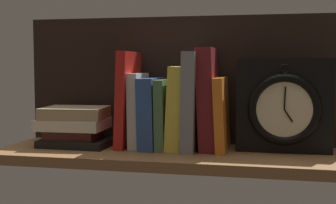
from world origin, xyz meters
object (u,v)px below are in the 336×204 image
(book_orange_pandolfini, at_px, (222,114))
(book_stack_side, at_px, (75,126))
(book_maroon_dawkins, at_px, (208,99))
(book_red_requiem, at_px, (128,99))
(book_yellow_seinlanguage, at_px, (178,108))
(book_green_romantic, at_px, (165,114))
(book_gray_chess, at_px, (193,101))
(framed_clock, at_px, (284,106))
(book_white_catcher, at_px, (138,110))
(book_blue_modern, at_px, (152,113))

(book_orange_pandolfini, relative_size, book_stack_side, 0.95)
(book_maroon_dawkins, xyz_separation_m, book_stack_side, (-0.35, -0.02, -0.08))
(book_red_requiem, height_order, book_yellow_seinlanguage, book_red_requiem)
(book_red_requiem, bearing_deg, book_orange_pandolfini, 0.00)
(book_green_romantic, bearing_deg, book_stack_side, -175.63)
(book_green_romantic, relative_size, book_maroon_dawkins, 0.69)
(book_red_requiem, xyz_separation_m, book_green_romantic, (0.10, 0.00, -0.04))
(book_gray_chess, height_order, book_maroon_dawkins, book_maroon_dawkins)
(book_gray_chess, bearing_deg, book_maroon_dawkins, 0.00)
(book_red_requiem, xyz_separation_m, book_maroon_dawkins, (0.21, 0.00, 0.00))
(book_gray_chess, xyz_separation_m, framed_clock, (0.22, 0.00, -0.01))
(book_gray_chess, height_order, book_orange_pandolfini, book_gray_chess)
(book_green_romantic, xyz_separation_m, book_maroon_dawkins, (0.11, 0.00, 0.04))
(book_yellow_seinlanguage, relative_size, book_orange_pandolfini, 1.15)
(book_white_catcher, relative_size, book_orange_pandolfini, 1.05)
(book_white_catcher, bearing_deg, book_red_requiem, 180.00)
(book_green_romantic, distance_m, book_gray_chess, 0.08)
(book_red_requiem, relative_size, book_yellow_seinlanguage, 1.19)
(book_green_romantic, bearing_deg, book_yellow_seinlanguage, 0.00)
(book_yellow_seinlanguage, bearing_deg, book_green_romantic, 180.00)
(book_yellow_seinlanguage, xyz_separation_m, framed_clock, (0.26, 0.00, 0.01))
(book_white_catcher, distance_m, book_maroon_dawkins, 0.18)
(book_green_romantic, height_order, framed_clock, framed_clock)
(book_red_requiem, distance_m, book_blue_modern, 0.07)
(book_red_requiem, height_order, framed_clock, book_red_requiem)
(book_green_romantic, bearing_deg, book_maroon_dawkins, 0.00)
(book_red_requiem, relative_size, book_white_catcher, 1.29)
(book_blue_modern, relative_size, book_gray_chess, 0.73)
(book_orange_pandolfini, bearing_deg, book_stack_side, -177.27)
(book_stack_side, bearing_deg, book_green_romantic, 4.37)
(book_blue_modern, bearing_deg, book_gray_chess, 0.00)
(book_maroon_dawkins, bearing_deg, book_green_romantic, 180.00)
(book_yellow_seinlanguage, height_order, book_stack_side, book_yellow_seinlanguage)
(book_white_catcher, distance_m, book_orange_pandolfini, 0.21)
(book_green_romantic, relative_size, framed_clock, 0.77)
(book_yellow_seinlanguage, bearing_deg, book_gray_chess, 0.00)
(book_blue_modern, distance_m, book_green_romantic, 0.03)
(book_green_romantic, height_order, book_gray_chess, book_gray_chess)
(book_gray_chess, distance_m, book_maroon_dawkins, 0.04)
(book_gray_chess, relative_size, book_maroon_dawkins, 0.96)
(book_blue_modern, xyz_separation_m, book_orange_pandolfini, (0.18, 0.00, 0.00))
(book_blue_modern, relative_size, book_orange_pandolfini, 0.99)
(book_green_romantic, bearing_deg, book_red_requiem, 180.00)
(book_white_catcher, bearing_deg, book_gray_chess, 0.00)
(book_white_catcher, bearing_deg, book_maroon_dawkins, 0.00)
(book_gray_chess, bearing_deg, framed_clock, 0.46)
(book_blue_modern, distance_m, book_orange_pandolfini, 0.18)
(book_white_catcher, height_order, book_yellow_seinlanguage, book_yellow_seinlanguage)
(book_orange_pandolfini, distance_m, book_stack_side, 0.39)
(book_blue_modern, distance_m, book_yellow_seinlanguage, 0.07)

